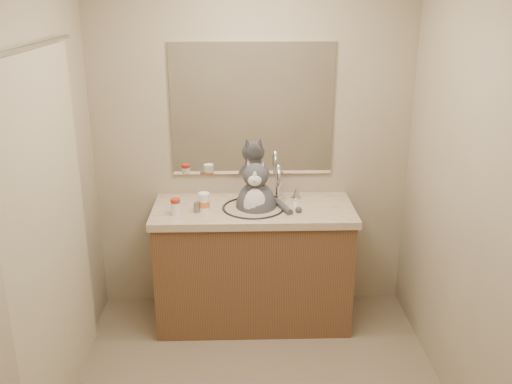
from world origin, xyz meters
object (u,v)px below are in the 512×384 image
at_px(cat, 256,204).
at_px(grey_canister, 197,207).
at_px(pill_bottle_orange, 204,202).
at_px(pill_bottle_redcap, 176,207).

xyz_separation_m(cat, grey_canister, (-0.39, -0.08, 0.02)).
bearing_deg(cat, pill_bottle_orange, -162.36).
distance_m(pill_bottle_redcap, grey_canister, 0.14).
height_order(cat, pill_bottle_redcap, cat).
height_order(pill_bottle_orange, grey_canister, pill_bottle_orange).
xyz_separation_m(pill_bottle_redcap, pill_bottle_orange, (0.18, 0.06, 0.00)).
distance_m(cat, grey_canister, 0.40).
xyz_separation_m(pill_bottle_orange, grey_canister, (-0.05, -0.02, -0.03)).
distance_m(cat, pill_bottle_orange, 0.35).
relative_size(cat, pill_bottle_redcap, 5.07).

